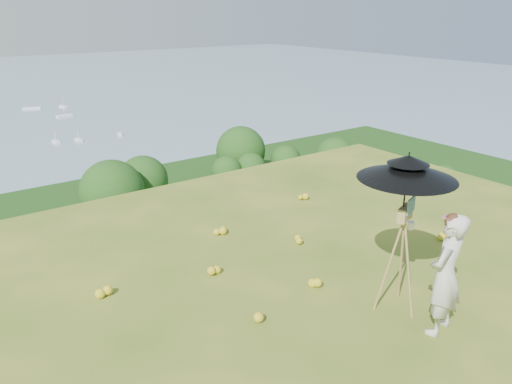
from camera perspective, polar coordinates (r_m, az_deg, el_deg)
wildflowers at (r=5.63m, az=12.75°, el=-19.59°), size 10.00×10.50×0.12m
painter at (r=6.17m, az=20.82°, el=-8.84°), size 0.62×0.48×1.51m
field_easel at (r=6.44m, az=16.19°, el=-6.89°), size 0.74×0.74×1.53m
sun_umbrella at (r=6.11m, az=16.75°, el=0.74°), size 1.49×1.49×0.81m
painter_cap at (r=5.88m, az=21.68°, el=-2.71°), size 0.23×0.26×0.10m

